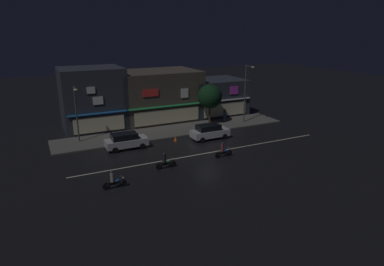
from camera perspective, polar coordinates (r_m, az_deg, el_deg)
ground_plane at (r=33.49m, az=2.84°, el=-3.41°), size 140.00×140.00×0.00m
lane_divider_stripe at (r=33.48m, az=2.84°, el=-3.41°), size 27.09×0.16×0.01m
sidewalk_far at (r=40.62m, az=-2.87°, el=0.45°), size 28.51×4.83×0.14m
storefront_left_block at (r=48.74m, az=3.71°, el=6.25°), size 8.30×6.80×5.03m
storefront_center_block at (r=45.53m, az=-6.08°, el=6.42°), size 10.93×7.89×6.62m
storefront_right_block at (r=42.69m, az=-16.66°, el=5.67°), size 7.31×6.54×7.51m
streetlamp_west at (r=37.23m, az=-19.21°, el=3.87°), size 0.44×1.64×6.08m
streetlamp_mid at (r=43.43m, az=9.25°, el=7.38°), size 0.44×1.64×7.45m
pedestrian_on_sidewalk at (r=44.19m, az=5.62°, el=2.95°), size 0.40×0.40×1.74m
street_tree at (r=42.65m, az=3.08°, el=6.27°), size 3.10×3.10×5.10m
parked_car_near_kerb at (r=35.02m, az=-11.27°, el=-1.29°), size 4.30×1.98×1.67m
parked_car_trailing at (r=37.47m, az=3.02°, el=0.27°), size 4.30×1.98×1.67m
motorcycle_lead at (r=26.70m, az=-13.24°, el=-8.01°), size 1.90×0.60×1.52m
motorcycle_following at (r=29.68m, az=-4.59°, el=-4.94°), size 1.90×0.60×1.52m
motorcycle_opposite_lane at (r=32.29m, az=5.37°, el=-3.08°), size 1.90×0.60×1.52m
traffic_cone at (r=36.90m, az=-2.85°, el=-0.97°), size 0.36×0.36×0.55m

